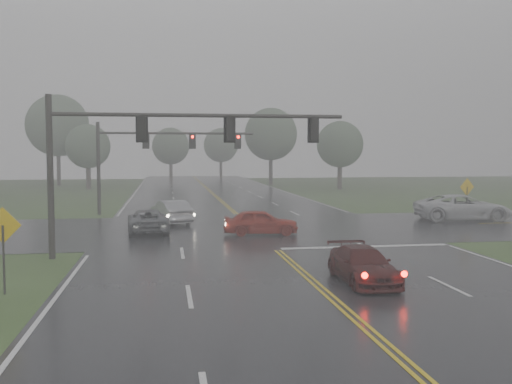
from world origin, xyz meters
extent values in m
plane|color=#2F451D|center=(0.00, 0.00, 0.00)|extent=(180.00, 180.00, 0.00)
cube|color=black|center=(0.00, 20.00, 0.00)|extent=(18.00, 160.00, 0.02)
cube|color=black|center=(0.00, 22.00, 0.00)|extent=(120.00, 14.00, 0.02)
cube|color=silver|center=(4.50, 14.40, 0.00)|extent=(8.50, 0.50, 0.01)
imported|color=#380B0A|center=(1.76, 7.05, 0.00)|extent=(1.75, 4.29, 1.24)
imported|color=#A11B0E|center=(0.07, 19.31, 0.00)|extent=(4.37, 2.05, 1.44)
imported|color=#96989D|center=(-4.92, 25.31, 0.00)|extent=(2.85, 4.94, 1.54)
imported|color=#505256|center=(-6.29, 21.29, 0.00)|extent=(2.62, 5.03, 1.35)
imported|color=#BCBEC0|center=(14.87, 23.83, 0.00)|extent=(6.73, 3.78, 1.78)
cylinder|color=black|center=(-10.20, 13.62, 3.60)|extent=(0.28, 0.28, 7.19)
cylinder|color=black|center=(-10.20, 13.62, 6.39)|extent=(0.18, 0.18, 0.80)
cylinder|color=black|center=(-3.62, 13.62, 6.34)|extent=(13.16, 0.18, 0.18)
cube|color=black|center=(-6.25, 13.62, 5.74)|extent=(0.34, 0.28, 1.05)
cube|color=black|center=(-6.25, 13.78, 5.74)|extent=(0.55, 0.03, 1.25)
cube|color=black|center=(-2.30, 13.62, 5.74)|extent=(0.34, 0.28, 1.05)
cube|color=black|center=(-2.30, 13.78, 5.74)|extent=(0.55, 0.03, 1.25)
cube|color=black|center=(1.64, 13.62, 5.74)|extent=(0.34, 0.28, 1.05)
cube|color=black|center=(1.64, 13.78, 5.74)|extent=(0.55, 0.03, 1.25)
cylinder|color=black|center=(-10.20, 31.66, 3.47)|extent=(0.27, 0.27, 6.94)
cylinder|color=black|center=(-10.20, 31.66, 6.17)|extent=(0.17, 0.17, 0.77)
cylinder|color=black|center=(-4.35, 31.66, 6.12)|extent=(11.71, 0.17, 0.17)
cube|color=black|center=(-6.69, 31.66, 5.55)|extent=(0.33, 0.27, 1.01)
cube|color=black|center=(-6.69, 31.81, 5.55)|extent=(0.53, 0.03, 1.21)
cylinder|color=#FF0C05|center=(-6.69, 31.50, 5.86)|extent=(0.21, 0.06, 0.21)
cube|color=black|center=(-3.18, 31.66, 5.55)|extent=(0.33, 0.27, 1.01)
cube|color=black|center=(-3.18, 31.81, 5.55)|extent=(0.53, 0.03, 1.21)
cylinder|color=#FF0C05|center=(-3.18, 31.50, 5.86)|extent=(0.21, 0.06, 0.21)
cube|color=black|center=(0.34, 31.66, 5.55)|extent=(0.33, 0.27, 1.01)
cube|color=black|center=(0.34, 31.81, 5.55)|extent=(0.53, 0.03, 1.21)
cylinder|color=#FF0C05|center=(0.34, 31.50, 5.86)|extent=(0.21, 0.06, 0.21)
cylinder|color=black|center=(-10.52, 7.29, 1.15)|extent=(0.08, 0.08, 2.29)
cube|color=#E7B40D|center=(-10.52, 7.33, 2.29)|extent=(1.20, 0.19, 1.20)
cylinder|color=black|center=(15.17, 23.86, 1.15)|extent=(0.08, 0.08, 2.31)
cube|color=#E7B40D|center=(15.17, 23.89, 2.31)|extent=(1.18, 0.35, 1.21)
cylinder|color=#362B23|center=(-14.98, 62.65, 1.58)|extent=(0.62, 0.62, 3.16)
sphere|color=#364C32|center=(-14.98, 62.65, 5.44)|extent=(5.62, 5.62, 5.62)
cylinder|color=#362B23|center=(9.53, 67.47, 2.10)|extent=(0.55, 0.55, 4.20)
sphere|color=#364C32|center=(9.53, 67.47, 7.24)|extent=(7.48, 7.48, 7.48)
cylinder|color=#362B23|center=(-4.44, 78.68, 1.64)|extent=(0.52, 0.52, 3.28)
sphere|color=#364C32|center=(-4.44, 78.68, 5.65)|extent=(5.83, 5.83, 5.83)
cylinder|color=#362B23|center=(16.52, 57.22, 1.65)|extent=(0.57, 0.57, 3.30)
sphere|color=#364C32|center=(16.52, 57.22, 5.69)|extent=(5.87, 5.87, 5.87)
cylinder|color=#362B23|center=(-20.24, 71.80, 2.45)|extent=(0.55, 0.55, 4.91)
sphere|color=#364C32|center=(-20.24, 71.80, 8.45)|extent=(8.72, 8.72, 8.72)
cylinder|color=#362B23|center=(4.48, 89.10, 1.72)|extent=(0.52, 0.52, 3.44)
sphere|color=#364C32|center=(4.48, 89.10, 5.92)|extent=(6.12, 6.12, 6.12)
camera|label=1|loc=(-5.20, -12.32, 4.69)|focal=40.00mm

